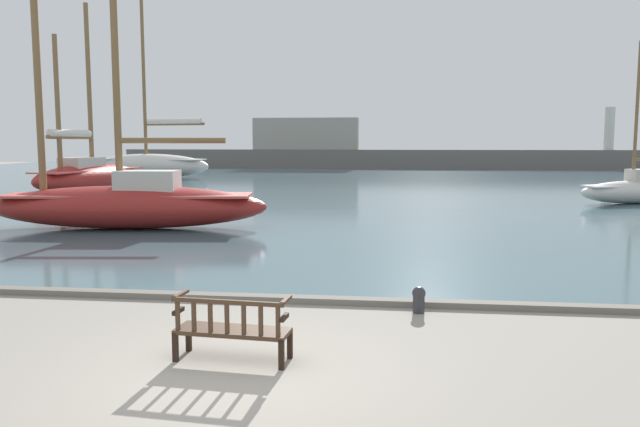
% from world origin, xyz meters
% --- Properties ---
extents(ground_plane, '(160.00, 160.00, 0.00)m').
position_xyz_m(ground_plane, '(0.00, 0.00, 0.00)').
color(ground_plane, gray).
extents(harbor_water, '(100.00, 80.00, 0.08)m').
position_xyz_m(harbor_water, '(0.00, 44.00, 0.04)').
color(harbor_water, '#476670').
rests_on(harbor_water, ground).
extents(quay_edge_kerb, '(40.00, 0.30, 0.12)m').
position_xyz_m(quay_edge_kerb, '(0.00, 3.85, 0.06)').
color(quay_edge_kerb, slate).
rests_on(quay_edge_kerb, ground).
extents(park_bench, '(1.64, 0.65, 0.92)m').
position_xyz_m(park_bench, '(-0.14, 0.59, 0.47)').
color(park_bench, black).
rests_on(park_bench, ground).
extents(sailboat_mid_port, '(11.78, 3.50, 11.19)m').
position_xyz_m(sailboat_mid_port, '(-7.08, 12.71, 1.01)').
color(sailboat_mid_port, maroon).
rests_on(sailboat_mid_port, harbor_water).
extents(sailboat_distant_harbor, '(6.06, 3.44, 7.70)m').
position_xyz_m(sailboat_distant_harbor, '(13.59, 24.09, 0.76)').
color(sailboat_distant_harbor, silver).
rests_on(sailboat_distant_harbor, harbor_water).
extents(sailboat_nearest_starboard, '(4.06, 9.47, 10.85)m').
position_xyz_m(sailboat_nearest_starboard, '(-15.74, 26.87, 1.18)').
color(sailboat_nearest_starboard, maroon).
rests_on(sailboat_nearest_starboard, harbor_water).
extents(sailboat_mid_starboard, '(11.17, 4.66, 15.68)m').
position_xyz_m(sailboat_mid_starboard, '(-18.26, 41.98, 1.28)').
color(sailboat_mid_starboard, silver).
rests_on(sailboat_mid_starboard, harbor_water).
extents(mooring_bollard, '(0.24, 0.24, 0.48)m').
position_xyz_m(mooring_bollard, '(2.53, 3.41, 0.26)').
color(mooring_bollard, '#2D2D33').
rests_on(mooring_bollard, ground).
extents(far_breakwater, '(57.72, 2.40, 6.68)m').
position_xyz_m(far_breakwater, '(-1.45, 62.26, 1.73)').
color(far_breakwater, '#66605B').
rests_on(far_breakwater, ground).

